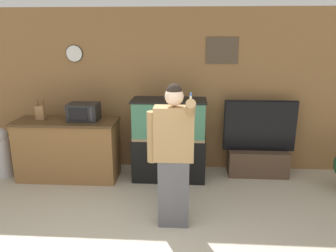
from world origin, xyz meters
name	(u,v)px	position (x,y,z in m)	size (l,w,h in m)	color
wall_back_paneled	(160,91)	(0.00, 3.19, 1.30)	(10.00, 0.08, 2.60)	olive
counter_island	(68,149)	(-1.38, 2.60, 0.47)	(1.56, 0.59, 0.94)	brown
microwave	(84,112)	(-1.10, 2.63, 1.07)	(0.45, 0.33, 0.26)	black
knife_block	(41,112)	(-1.78, 2.65, 1.05)	(0.13, 0.11, 0.31)	olive
aquarium_on_stand	(169,140)	(0.18, 2.68, 0.63)	(1.11, 0.49, 1.26)	black
tv_on_stand	(258,153)	(1.60, 2.91, 0.36)	(1.13, 0.40, 1.22)	#4C3828
person_standing	(173,155)	(0.31, 1.39, 0.88)	(0.53, 0.40, 1.70)	#515156
trash_bin	(2,152)	(-2.46, 2.60, 0.41)	(0.28, 0.28, 0.79)	#B7B7BC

